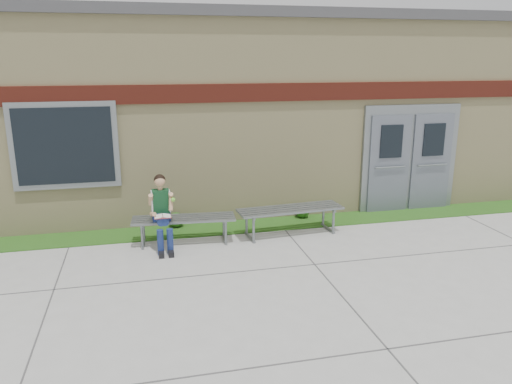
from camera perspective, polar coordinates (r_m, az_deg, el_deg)
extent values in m
plane|color=#9E9E99|center=(7.55, 0.75, -10.45)|extent=(80.00, 80.00, 0.00)
cube|color=#1A5516|center=(9.91, -2.86, -4.04)|extent=(16.00, 0.80, 0.02)
cube|color=beige|center=(12.78, -5.76, 9.41)|extent=(16.00, 6.00, 4.00)
cube|color=#3F3F42|center=(12.74, -6.02, 18.84)|extent=(16.20, 6.20, 0.20)
cube|color=maroon|center=(9.74, -3.46, 11.22)|extent=(16.00, 0.06, 0.35)
cube|color=slate|center=(9.79, -21.00, 4.96)|extent=(1.90, 0.08, 1.60)
cube|color=black|center=(9.75, -21.03, 4.92)|extent=(1.70, 0.04, 1.40)
cube|color=slate|center=(11.31, 17.11, 3.71)|extent=(2.20, 0.08, 2.30)
cube|color=slate|center=(11.04, 14.95, 3.07)|extent=(0.92, 0.06, 2.10)
cube|color=slate|center=(11.54, 19.35, 3.24)|extent=(0.92, 0.06, 2.10)
cube|color=slate|center=(9.07, -8.25, -3.02)|extent=(1.87, 0.65, 0.04)
cube|color=slate|center=(9.13, -12.80, -4.79)|extent=(0.09, 0.51, 0.42)
cube|color=slate|center=(9.24, -3.64, -4.19)|extent=(0.09, 0.51, 0.42)
cube|color=slate|center=(9.42, 3.94, -1.95)|extent=(2.03, 0.72, 0.04)
cube|color=slate|center=(9.31, -0.80, -3.88)|extent=(0.09, 0.56, 0.45)
cube|color=slate|center=(9.76, 8.40, -3.14)|extent=(0.09, 0.56, 0.45)
cube|color=navy|center=(8.98, -10.75, -2.72)|extent=(0.31, 0.22, 0.14)
cube|color=#103B1C|center=(8.88, -10.83, -1.03)|extent=(0.29, 0.19, 0.42)
sphere|color=tan|center=(8.78, -10.94, 1.22)|extent=(0.19, 0.19, 0.19)
sphere|color=black|center=(8.79, -10.96, 1.36)|extent=(0.20, 0.20, 0.20)
cylinder|color=navy|center=(8.74, -11.18, -3.11)|extent=(0.14, 0.38, 0.14)
cylinder|color=navy|center=(8.75, -10.12, -3.04)|extent=(0.14, 0.38, 0.14)
cylinder|color=navy|center=(8.65, -10.86, -5.68)|extent=(0.11, 0.11, 0.45)
cylinder|color=navy|center=(8.66, -9.78, -5.61)|extent=(0.11, 0.11, 0.45)
cube|color=black|center=(8.66, -10.77, -6.95)|extent=(0.10, 0.24, 0.09)
cube|color=black|center=(8.67, -9.69, -6.87)|extent=(0.10, 0.24, 0.09)
cylinder|color=tan|center=(8.80, -11.94, -0.86)|extent=(0.09, 0.20, 0.24)
cylinder|color=tan|center=(8.82, -9.71, -0.72)|extent=(0.09, 0.20, 0.24)
cube|color=white|center=(8.62, -10.63, -2.72)|extent=(0.28, 0.20, 0.01)
cube|color=#B5434A|center=(8.62, -10.63, -2.79)|extent=(0.28, 0.21, 0.01)
sphere|color=#6DD037|center=(8.70, -9.46, -0.87)|extent=(0.08, 0.08, 0.08)
sphere|color=#1A5516|center=(9.97, -9.10, -3.14)|extent=(0.29, 0.29, 0.29)
sphere|color=#1A5516|center=(10.46, 5.34, -2.14)|extent=(0.29, 0.29, 0.29)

